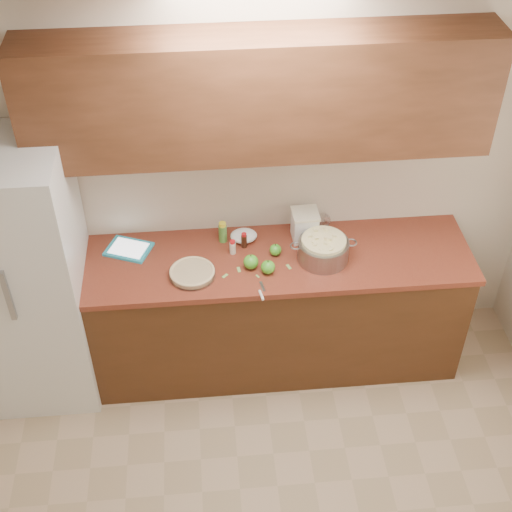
{
  "coord_description": "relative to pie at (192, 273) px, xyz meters",
  "views": [
    {
      "loc": [
        -0.34,
        -1.86,
        3.81
      ],
      "look_at": [
        -0.04,
        1.43,
        0.98
      ],
      "focal_mm": 50.0,
      "sensor_mm": 36.0,
      "label": 1
    }
  ],
  "objects": [
    {
      "name": "pie",
      "position": [
        0.0,
        0.0,
        0.0
      ],
      "size": [
        0.28,
        0.28,
        0.05
      ],
      "rotation": [
        0.0,
        0.0,
        0.05
      ],
      "color": "silver",
      "rests_on": "counter_run"
    },
    {
      "name": "paper_towel",
      "position": [
        0.34,
        0.31,
        0.01
      ],
      "size": [
        0.18,
        0.15,
        0.07
      ],
      "primitive_type": "ellipsoid",
      "rotation": [
        0.0,
        0.0,
        -0.05
      ],
      "color": "white",
      "rests_on": "counter_run"
    },
    {
      "name": "peel_a",
      "position": [
        0.59,
        0.03,
        -0.02
      ],
      "size": [
        0.03,
        0.05,
        0.0
      ],
      "primitive_type": "cube",
      "rotation": [
        0.0,
        0.0,
        -1.2
      ],
      "color": "#8BC15E",
      "rests_on": "counter_run"
    },
    {
      "name": "upper_cabinets",
      "position": [
        0.43,
        0.28,
        1.01
      ],
      "size": [
        2.6,
        0.34,
        0.7
      ],
      "primitive_type": "cube",
      "color": "brown",
      "rests_on": "room_shell"
    },
    {
      "name": "cinnamon_shaker",
      "position": [
        0.26,
        0.19,
        0.02
      ],
      "size": [
        0.04,
        0.04,
        0.1
      ],
      "rotation": [
        0.0,
        0.0,
        -0.41
      ],
      "color": "beige",
      "rests_on": "counter_run"
    },
    {
      "name": "fridge",
      "position": [
        -1.01,
        0.09,
        -0.04
      ],
      "size": [
        0.7,
        0.7,
        1.8
      ],
      "primitive_type": "cube",
      "color": "silver",
      "rests_on": "ground"
    },
    {
      "name": "mixing_bowl",
      "position": [
        0.8,
        0.39,
        0.02
      ],
      "size": [
        0.21,
        0.21,
        0.08
      ],
      "rotation": [
        0.0,
        0.0,
        -0.26
      ],
      "color": "silver",
      "rests_on": "counter_run"
    },
    {
      "name": "counter_run",
      "position": [
        0.43,
        0.13,
        -0.48
      ],
      "size": [
        2.64,
        0.68,
        0.92
      ],
      "color": "#4B2815",
      "rests_on": "ground"
    },
    {
      "name": "tablet",
      "position": [
        -0.39,
        0.28,
        -0.01
      ],
      "size": [
        0.32,
        0.29,
        0.02
      ],
      "rotation": [
        0.0,
        0.0,
        -0.39
      ],
      "color": "#29A7C5",
      "rests_on": "counter_run"
    },
    {
      "name": "apple_center",
      "position": [
        0.52,
        0.15,
        0.01
      ],
      "size": [
        0.07,
        0.07,
        0.09
      ],
      "color": "green",
      "rests_on": "counter_run"
    },
    {
      "name": "paring_knife",
      "position": [
        0.4,
        -0.2,
        -0.02
      ],
      "size": [
        0.04,
        0.17,
        0.02
      ],
      "rotation": [
        0.0,
        0.0,
        0.17
      ],
      "color": "gray",
      "rests_on": "counter_run"
    },
    {
      "name": "vanilla_bottle",
      "position": [
        0.33,
        0.25,
        0.03
      ],
      "size": [
        0.04,
        0.04,
        0.1
      ],
      "rotation": [
        0.0,
        0.0,
        -0.35
      ],
      "color": "black",
      "rests_on": "counter_run"
    },
    {
      "name": "peel_c",
      "position": [
        0.39,
        -0.04,
        -0.02
      ],
      "size": [
        0.02,
        0.03,
        0.0
      ],
      "primitive_type": "cube",
      "rotation": [
        0.0,
        0.0,
        2.08
      ],
      "color": "#8BC15E",
      "rests_on": "counter_run"
    },
    {
      "name": "room_shell",
      "position": [
        0.43,
        -1.35,
        0.36
      ],
      "size": [
        3.6,
        3.6,
        3.6
      ],
      "color": "tan",
      "rests_on": "ground"
    },
    {
      "name": "flour_canister",
      "position": [
        0.72,
        0.3,
        0.08
      ],
      "size": [
        0.17,
        0.17,
        0.2
      ],
      "rotation": [
        0.0,
        0.0,
        0.03
      ],
      "color": "white",
      "rests_on": "counter_run"
    },
    {
      "name": "peel_d",
      "position": [
        0.28,
        0.03,
        -0.02
      ],
      "size": [
        0.02,
        0.05,
        0.0
      ],
      "primitive_type": "cube",
      "rotation": [
        0.0,
        0.0,
        -1.44
      ],
      "color": "#8BC15E",
      "rests_on": "counter_run"
    },
    {
      "name": "peel_b",
      "position": [
        0.2,
        -0.02,
        -0.02
      ],
      "size": [
        0.04,
        0.04,
        0.0
      ],
      "primitive_type": "cube",
      "rotation": [
        0.0,
        0.0,
        -2.38
      ],
      "color": "#8BC15E",
      "rests_on": "counter_run"
    },
    {
      "name": "apple_left",
      "position": [
        0.36,
        0.04,
        0.02
      ],
      "size": [
        0.09,
        0.09,
        0.1
      ],
      "color": "green",
      "rests_on": "counter_run"
    },
    {
      "name": "colander",
      "position": [
        0.81,
        0.08,
        0.05
      ],
      "size": [
        0.42,
        0.31,
        0.16
      ],
      "rotation": [
        0.0,
        0.0,
        -0.37
      ],
      "color": "gray",
      "rests_on": "counter_run"
    },
    {
      "name": "apple_front",
      "position": [
        0.46,
        -0.01,
        0.02
      ],
      "size": [
        0.09,
        0.09,
        0.1
      ],
      "color": "green",
      "rests_on": "counter_run"
    },
    {
      "name": "lemon_bottle",
      "position": [
        0.2,
        0.32,
        0.05
      ],
      "size": [
        0.05,
        0.05,
        0.14
      ],
      "rotation": [
        0.0,
        0.0,
        -0.42
      ],
      "color": "#4C8C38",
      "rests_on": "counter_run"
    }
  ]
}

